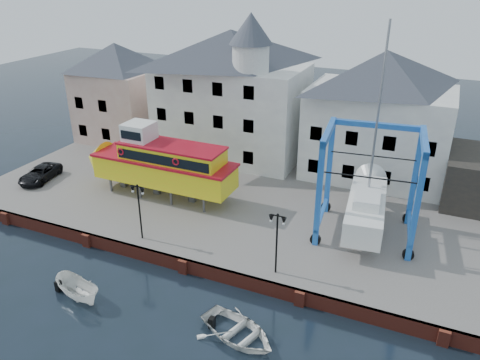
% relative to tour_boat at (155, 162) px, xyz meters
% --- Properties ---
extents(ground, '(140.00, 140.00, 0.00)m').
position_rel_tour_boat_xyz_m(ground, '(6.87, -7.61, -3.86)').
color(ground, '#18232B').
rests_on(ground, ground).
extents(hardstanding, '(44.00, 22.00, 1.00)m').
position_rel_tour_boat_xyz_m(hardstanding, '(6.87, 3.39, -3.36)').
color(hardstanding, '#6A625C').
rests_on(hardstanding, ground).
extents(quay_wall, '(44.00, 0.47, 1.00)m').
position_rel_tour_boat_xyz_m(quay_wall, '(6.87, -7.51, -3.36)').
color(quay_wall, maroon).
rests_on(quay_wall, ground).
extents(building_pink, '(8.00, 7.00, 10.30)m').
position_rel_tour_boat_xyz_m(building_pink, '(-11.13, 10.38, 2.29)').
color(building_pink, tan).
rests_on(building_pink, hardstanding).
extents(building_white_main, '(14.00, 8.30, 14.00)m').
position_rel_tour_boat_xyz_m(building_white_main, '(2.00, 10.78, 3.49)').
color(building_white_main, silver).
rests_on(building_white_main, hardstanding).
extents(building_white_right, '(12.00, 8.00, 11.20)m').
position_rel_tour_boat_xyz_m(building_white_right, '(15.87, 11.38, 2.74)').
color(building_white_right, silver).
rests_on(building_white_right, hardstanding).
extents(lamp_post_left, '(1.12, 0.32, 4.20)m').
position_rel_tour_boat_xyz_m(lamp_post_left, '(2.87, -6.41, 0.32)').
color(lamp_post_left, black).
rests_on(lamp_post_left, hardstanding).
extents(lamp_post_right, '(1.12, 0.32, 4.20)m').
position_rel_tour_boat_xyz_m(lamp_post_right, '(12.87, -6.41, 0.32)').
color(lamp_post_right, black).
rests_on(lamp_post_right, hardstanding).
extents(tour_boat, '(13.93, 3.45, 6.06)m').
position_rel_tour_boat_xyz_m(tour_boat, '(0.00, 0.00, 0.00)').
color(tour_boat, '#59595E').
rests_on(tour_boat, hardstanding).
extents(travel_lift, '(7.36, 9.90, 14.64)m').
position_rel_tour_boat_xyz_m(travel_lift, '(16.93, 1.45, -0.42)').
color(travel_lift, blue).
rests_on(travel_lift, hardstanding).
extents(van, '(2.82, 4.75, 1.24)m').
position_rel_tour_boat_xyz_m(van, '(-11.10, -1.87, -2.24)').
color(van, black).
rests_on(van, hardstanding).
extents(motorboat_a, '(3.99, 2.33, 1.45)m').
position_rel_tour_boat_xyz_m(motorboat_a, '(2.30, -12.44, -3.86)').
color(motorboat_a, white).
rests_on(motorboat_a, ground).
extents(motorboat_b, '(5.48, 4.63, 0.97)m').
position_rel_tour_boat_xyz_m(motorboat_b, '(12.56, -11.54, -3.86)').
color(motorboat_b, white).
rests_on(motorboat_b, ground).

